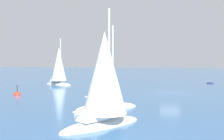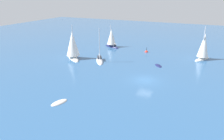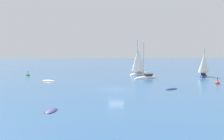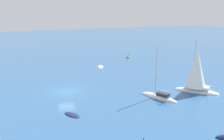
{
  "view_description": "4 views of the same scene",
  "coord_description": "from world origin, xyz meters",
  "px_view_note": "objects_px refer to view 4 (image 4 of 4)",
  "views": [
    {
      "loc": [
        2.43,
        38.44,
        4.73
      ],
      "look_at": [
        8.16,
        -4.07,
        2.68
      ],
      "focal_mm": 47.14,
      "sensor_mm": 36.0,
      "label": 1
    },
    {
      "loc": [
        -33.36,
        -9.03,
        14.41
      ],
      "look_at": [
        0.29,
        6.57,
        0.83
      ],
      "focal_mm": 33.65,
      "sensor_mm": 36.0,
      "label": 2
    },
    {
      "loc": [
        -1.07,
        -42.56,
        7.73
      ],
      "look_at": [
        -0.65,
        3.11,
        2.76
      ],
      "focal_mm": 42.97,
      "sensor_mm": 36.0,
      "label": 3
    },
    {
      "loc": [
        39.44,
        -4.12,
        14.15
      ],
      "look_at": [
        0.39,
        7.26,
        2.97
      ],
      "focal_mm": 43.27,
      "sensor_mm": 36.0,
      "label": 4
    }
  ],
  "objects_px": {
    "sailboat": "(159,97)",
    "sailboat_2": "(197,74)",
    "skiff": "(100,67)",
    "channel_buoy": "(128,58)",
    "skiff_1": "(72,115)"
  },
  "relations": [
    {
      "from": "sailboat",
      "to": "sailboat_2",
      "type": "relative_size",
      "value": 0.94
    },
    {
      "from": "skiff",
      "to": "channel_buoy",
      "type": "distance_m",
      "value": 10.54
    },
    {
      "from": "sailboat",
      "to": "channel_buoy",
      "type": "distance_m",
      "value": 26.14
    },
    {
      "from": "skiff_1",
      "to": "channel_buoy",
      "type": "bearing_deg",
      "value": 114.67
    },
    {
      "from": "sailboat_2",
      "to": "channel_buoy",
      "type": "height_order",
      "value": "sailboat_2"
    },
    {
      "from": "sailboat_2",
      "to": "skiff_1",
      "type": "xyz_separation_m",
      "value": [
        3.21,
        -19.3,
        -2.85
      ]
    },
    {
      "from": "sailboat",
      "to": "skiff",
      "type": "height_order",
      "value": "sailboat"
    },
    {
      "from": "sailboat",
      "to": "sailboat_2",
      "type": "distance_m",
      "value": 7.1
    },
    {
      "from": "sailboat",
      "to": "skiff_1",
      "type": "relative_size",
      "value": 2.92
    },
    {
      "from": "channel_buoy",
      "to": "sailboat_2",
      "type": "bearing_deg",
      "value": 4.66
    },
    {
      "from": "skiff",
      "to": "sailboat_2",
      "type": "height_order",
      "value": "sailboat_2"
    },
    {
      "from": "sailboat",
      "to": "sailboat_2",
      "type": "bearing_deg",
      "value": -114.75
    },
    {
      "from": "sailboat_2",
      "to": "skiff_1",
      "type": "distance_m",
      "value": 19.77
    },
    {
      "from": "skiff",
      "to": "skiff_1",
      "type": "distance_m",
      "value": 23.46
    },
    {
      "from": "sailboat_2",
      "to": "channel_buoy",
      "type": "xyz_separation_m",
      "value": [
        -24.92,
        -2.03,
        -2.84
      ]
    }
  ]
}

